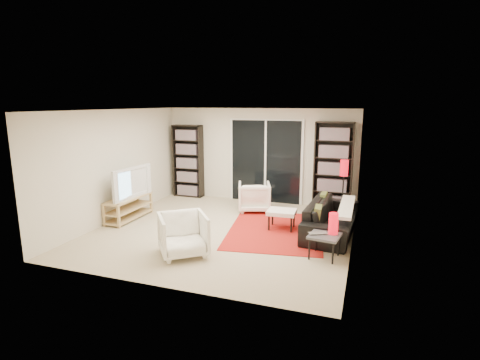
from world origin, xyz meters
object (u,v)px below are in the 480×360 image
at_px(sofa, 332,217).
at_px(armchair_back, 254,197).
at_px(bookshelf_right, 333,166).
at_px(floor_lamp, 344,174).
at_px(side_table, 325,237).
at_px(tv_stand, 129,207).
at_px(armchair_front, 183,235).
at_px(ottoman, 282,213).
at_px(bookshelf_left, 188,161).

relative_size(sofa, armchair_back, 2.85).
xyz_separation_m(bookshelf_right, floor_lamp, (0.29, -0.65, -0.06)).
xyz_separation_m(bookshelf_right, side_table, (0.18, -3.05, -0.69)).
distance_m(tv_stand, side_table, 4.41).
xyz_separation_m(armchair_back, armchair_front, (-0.36, -2.92, 0.01)).
relative_size(sofa, floor_lamp, 1.64).
xyz_separation_m(tv_stand, armchair_back, (2.44, 1.52, 0.08)).
height_order(tv_stand, ottoman, tv_stand).
distance_m(sofa, ottoman, 0.99).
bearing_deg(side_table, armchair_back, 130.16).
relative_size(bookshelf_right, sofa, 0.98).
bearing_deg(ottoman, sofa, 6.87).
xyz_separation_m(bookshelf_right, ottoman, (-0.81, -1.87, -0.70)).
distance_m(armchair_front, floor_lamp, 3.93).
distance_m(tv_stand, armchair_front, 2.50).
bearing_deg(tv_stand, side_table, -9.67).
relative_size(bookshelf_left, armchair_back, 2.58).
bearing_deg(ottoman, floor_lamp, 47.90).
relative_size(bookshelf_left, ottoman, 3.33).
xyz_separation_m(sofa, armchair_back, (-1.90, 0.96, 0.03)).
bearing_deg(armchair_back, bookshelf_left, -38.98).
height_order(bookshelf_right, side_table, bookshelf_right).
relative_size(bookshelf_left, side_table, 3.54).
height_order(bookshelf_left, bookshelf_right, bookshelf_right).
height_order(bookshelf_left, sofa, bookshelf_left).
bearing_deg(ottoman, armchair_front, -124.83).
bearing_deg(floor_lamp, sofa, -96.10).
relative_size(armchair_front, side_table, 1.43).
bearing_deg(bookshelf_left, bookshelf_right, -0.00).
relative_size(tv_stand, ottoman, 2.22).
bearing_deg(armchair_back, side_table, 111.50).
height_order(bookshelf_left, ottoman, bookshelf_left).
bearing_deg(armchair_back, tv_stand, 13.30).
bearing_deg(armchair_front, tv_stand, 108.04).
bearing_deg(bookshelf_right, armchair_front, -119.36).
distance_m(tv_stand, ottoman, 3.38).
distance_m(bookshelf_right, side_table, 3.13).
relative_size(bookshelf_left, armchair_front, 2.48).
height_order(bookshelf_left, floor_lamp, bookshelf_left).
distance_m(bookshelf_right, ottoman, 2.16).
distance_m(bookshelf_left, side_table, 5.09).
relative_size(armchair_front, floor_lamp, 0.60).
bearing_deg(ottoman, armchair_back, 130.24).
bearing_deg(bookshelf_left, armchair_back, -20.32).
height_order(armchair_front, side_table, armchair_front).
bearing_deg(side_table, bookshelf_right, 93.46).
relative_size(sofa, ottoman, 3.66).
height_order(tv_stand, armchair_front, armchair_front).
height_order(armchair_front, ottoman, armchair_front).
relative_size(armchair_back, armchair_front, 0.96).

